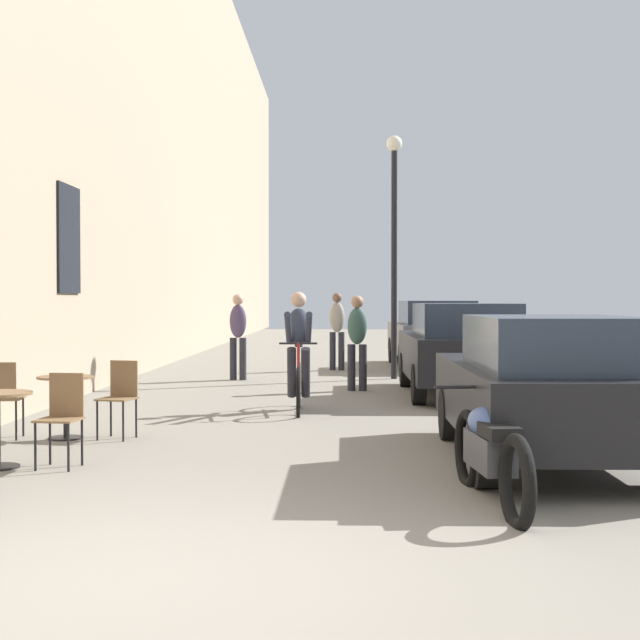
{
  "coord_description": "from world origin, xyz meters",
  "views": [
    {
      "loc": [
        1.12,
        -5.14,
        1.6
      ],
      "look_at": [
        0.57,
        17.36,
        1.09
      ],
      "focal_mm": 50.85,
      "sensor_mm": 36.0,
      "label": 1
    }
  ],
  "objects_px": {
    "parked_car_nearest": "(545,387)",
    "parked_car_second": "(461,348)",
    "cafe_chair_mid_toward_wall": "(62,413)",
    "pedestrian_far": "(337,326)",
    "cyclist_on_bicycle": "(299,355)",
    "pedestrian_mid": "(238,331)",
    "cafe_chair_far_toward_street": "(3,394)",
    "cafe_chair_far_toward_wall": "(120,393)",
    "parked_motorcycle": "(490,451)",
    "pedestrian_near": "(357,337)",
    "parked_car_third": "(434,333)",
    "street_lamp": "(394,225)",
    "cafe_table_far": "(65,393)"
  },
  "relations": [
    {
      "from": "cafe_chair_mid_toward_wall",
      "to": "cafe_chair_far_toward_wall",
      "type": "relative_size",
      "value": 1.0
    },
    {
      "from": "cafe_table_far",
      "to": "parked_car_third",
      "type": "distance_m",
      "value": 12.39
    },
    {
      "from": "cafe_chair_far_toward_wall",
      "to": "pedestrian_mid",
      "type": "bearing_deg",
      "value": 86.31
    },
    {
      "from": "pedestrian_near",
      "to": "pedestrian_far",
      "type": "xyz_separation_m",
      "value": [
        -0.38,
        4.65,
        0.05
      ]
    },
    {
      "from": "parked_car_third",
      "to": "parked_motorcycle",
      "type": "height_order",
      "value": "parked_car_third"
    },
    {
      "from": "cafe_table_far",
      "to": "parked_car_second",
      "type": "bearing_deg",
      "value": 42.87
    },
    {
      "from": "cafe_chair_far_toward_street",
      "to": "street_lamp",
      "type": "relative_size",
      "value": 0.18
    },
    {
      "from": "parked_car_second",
      "to": "street_lamp",
      "type": "bearing_deg",
      "value": 106.13
    },
    {
      "from": "cafe_chair_far_toward_street",
      "to": "parked_motorcycle",
      "type": "distance_m",
      "value": 5.91
    },
    {
      "from": "cafe_table_far",
      "to": "parked_car_nearest",
      "type": "xyz_separation_m",
      "value": [
        5.15,
        -1.42,
        0.23
      ]
    },
    {
      "from": "cafe_chair_far_toward_wall",
      "to": "parked_car_nearest",
      "type": "distance_m",
      "value": 4.79
    },
    {
      "from": "cafe_table_far",
      "to": "street_lamp",
      "type": "distance_m",
      "value": 9.42
    },
    {
      "from": "street_lamp",
      "to": "cafe_chair_far_toward_wall",
      "type": "bearing_deg",
      "value": -114.46
    },
    {
      "from": "cafe_chair_mid_toward_wall",
      "to": "pedestrian_far",
      "type": "relative_size",
      "value": 0.51
    },
    {
      "from": "pedestrian_near",
      "to": "parked_car_second",
      "type": "xyz_separation_m",
      "value": [
        1.72,
        -0.78,
        -0.14
      ]
    },
    {
      "from": "pedestrian_mid",
      "to": "pedestrian_far",
      "type": "height_order",
      "value": "pedestrian_far"
    },
    {
      "from": "cafe_chair_mid_toward_wall",
      "to": "parked_car_second",
      "type": "relative_size",
      "value": 0.21
    },
    {
      "from": "parked_motorcycle",
      "to": "pedestrian_mid",
      "type": "bearing_deg",
      "value": 106.63
    },
    {
      "from": "pedestrian_mid",
      "to": "pedestrian_near",
      "type": "bearing_deg",
      "value": -42.05
    },
    {
      "from": "parked_car_nearest",
      "to": "parked_motorcycle",
      "type": "height_order",
      "value": "parked_car_nearest"
    },
    {
      "from": "parked_car_nearest",
      "to": "parked_car_third",
      "type": "bearing_deg",
      "value": 89.14
    },
    {
      "from": "cafe_chair_far_toward_wall",
      "to": "parked_car_second",
      "type": "xyz_separation_m",
      "value": [
        4.55,
        4.71,
        0.28
      ]
    },
    {
      "from": "pedestrian_far",
      "to": "cafe_chair_mid_toward_wall",
      "type": "bearing_deg",
      "value": -102.08
    },
    {
      "from": "parked_car_nearest",
      "to": "parked_car_second",
      "type": "height_order",
      "value": "parked_car_second"
    },
    {
      "from": "cyclist_on_bicycle",
      "to": "pedestrian_mid",
      "type": "relative_size",
      "value": 1.03
    },
    {
      "from": "cyclist_on_bicycle",
      "to": "pedestrian_far",
      "type": "bearing_deg",
      "value": 86.17
    },
    {
      "from": "cafe_chair_far_toward_street",
      "to": "cyclist_on_bicycle",
      "type": "bearing_deg",
      "value": 40.1
    },
    {
      "from": "pedestrian_near",
      "to": "pedestrian_mid",
      "type": "distance_m",
      "value": 3.15
    },
    {
      "from": "cafe_chair_mid_toward_wall",
      "to": "cafe_table_far",
      "type": "relative_size",
      "value": 1.24
    },
    {
      "from": "cafe_table_far",
      "to": "pedestrian_near",
      "type": "relative_size",
      "value": 0.43
    },
    {
      "from": "cafe_chair_far_toward_wall",
      "to": "cafe_chair_far_toward_street",
      "type": "bearing_deg",
      "value": -173.44
    },
    {
      "from": "parked_car_second",
      "to": "cafe_table_far",
      "type": "bearing_deg",
      "value": -137.13
    },
    {
      "from": "cafe_chair_far_toward_wall",
      "to": "pedestrian_mid",
      "type": "relative_size",
      "value": 0.52
    },
    {
      "from": "cafe_chair_far_toward_street",
      "to": "parked_car_nearest",
      "type": "xyz_separation_m",
      "value": [
        5.85,
        -1.34,
        0.23
      ]
    },
    {
      "from": "pedestrian_mid",
      "to": "parked_motorcycle",
      "type": "height_order",
      "value": "pedestrian_mid"
    },
    {
      "from": "cafe_chair_mid_toward_wall",
      "to": "pedestrian_near",
      "type": "relative_size",
      "value": 0.53
    },
    {
      "from": "cafe_chair_far_toward_wall",
      "to": "street_lamp",
      "type": "xyz_separation_m",
      "value": [
        3.61,
        7.94,
        2.59
      ]
    },
    {
      "from": "cafe_chair_far_toward_wall",
      "to": "parked_car_third",
      "type": "height_order",
      "value": "parked_car_third"
    },
    {
      "from": "parked_car_nearest",
      "to": "pedestrian_far",
      "type": "bearing_deg",
      "value": 100.22
    },
    {
      "from": "cafe_table_far",
      "to": "parked_motorcycle",
      "type": "height_order",
      "value": "parked_motorcycle"
    },
    {
      "from": "cyclist_on_bicycle",
      "to": "parked_car_nearest",
      "type": "height_order",
      "value": "cyclist_on_bicycle"
    },
    {
      "from": "cafe_table_far",
      "to": "street_lamp",
      "type": "relative_size",
      "value": 0.15
    },
    {
      "from": "pedestrian_far",
      "to": "parked_car_nearest",
      "type": "xyz_separation_m",
      "value": [
        2.1,
        -11.64,
        -0.24
      ]
    },
    {
      "from": "pedestrian_mid",
      "to": "parked_car_third",
      "type": "height_order",
      "value": "pedestrian_mid"
    },
    {
      "from": "parked_motorcycle",
      "to": "parked_car_third",
      "type": "bearing_deg",
      "value": 86.0
    },
    {
      "from": "pedestrian_near",
      "to": "cafe_chair_far_toward_street",
      "type": "bearing_deg",
      "value": -126.19
    },
    {
      "from": "parked_car_nearest",
      "to": "parked_car_third",
      "type": "height_order",
      "value": "parked_car_third"
    },
    {
      "from": "pedestrian_mid",
      "to": "street_lamp",
      "type": "xyz_separation_m",
      "value": [
        3.12,
        0.34,
        2.14
      ]
    },
    {
      "from": "cafe_table_far",
      "to": "street_lamp",
      "type": "xyz_separation_m",
      "value": [
        4.22,
        8.02,
        2.59
      ]
    },
    {
      "from": "cafe_chair_far_toward_wall",
      "to": "parked_motorcycle",
      "type": "height_order",
      "value": "cafe_chair_far_toward_wall"
    }
  ]
}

